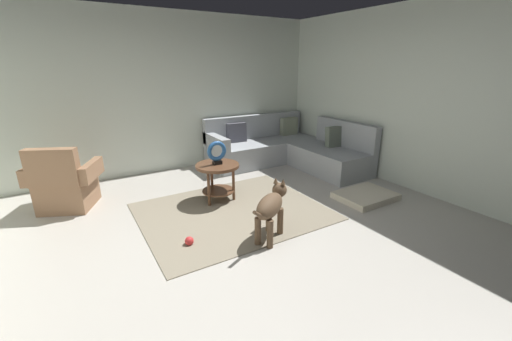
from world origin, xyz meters
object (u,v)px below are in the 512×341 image
Objects in this scene: armchair at (65,186)px; torus_sculpture at (217,152)px; dog_bed_mat at (366,196)px; dog_toy_ball at (189,241)px; sectional_couch at (287,150)px; dog at (271,207)px; side_table at (218,173)px.

armchair is 3.00× the size of torus_sculpture.
armchair is at bearing 153.04° from dog_bed_mat.
sectional_couch is at bearing 34.51° from dog_toy_ball.
sectional_couch and armchair have the same top height.
armchair is at bearing 156.07° from torus_sculpture.
torus_sculpture is 0.45× the size of dog.
torus_sculpture is (0.00, 0.00, 0.29)m from side_table.
torus_sculpture is 0.41× the size of dog_bed_mat.
sectional_couch is 3.18m from dog_toy_ball.
side_table is 2.14m from dog_bed_mat.
sectional_couch is 6.90× the size of torus_sculpture.
sectional_couch is 2.30× the size of armchair.
sectional_couch is 3.75× the size of side_table.
side_table is (-1.84, -0.88, 0.12)m from sectional_couch.
dog_bed_mat is at bearing -2.22° from armchair.
dog is at bearing -86.70° from torus_sculpture.
dog is (0.07, -1.23, -0.33)m from torus_sculpture.
sectional_couch reaches higher than dog_toy_ball.
armchair is 1.22× the size of dog_bed_mat.
torus_sculpture reaches higher than dog_bed_mat.
dog_bed_mat is at bearing -3.09° from dog_toy_ball.
torus_sculpture reaches higher than dog_toy_ball.
armchair is at bearing -171.59° from dog.
side_table is at bearing 0.81° from armchair.
dog_bed_mat is 1.80m from dog.
side_table is 1.84× the size of torus_sculpture.
armchair is at bearing 121.78° from dog_toy_ball.
dog is at bearing -174.23° from dog_bed_mat.
dog_bed_mat is 1.10× the size of dog.
dog_toy_ball is at bearing 176.91° from dog_bed_mat.
armchair reaches higher than dog_bed_mat.
torus_sculpture is at bearing 0.81° from armchair.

